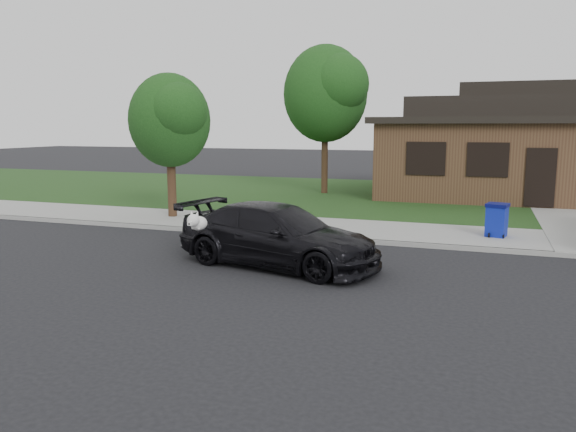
% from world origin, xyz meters
% --- Properties ---
extents(ground, '(120.00, 120.00, 0.00)m').
position_xyz_m(ground, '(0.00, 0.00, 0.00)').
color(ground, black).
rests_on(ground, ground).
extents(sidewalk, '(60.00, 3.00, 0.12)m').
position_xyz_m(sidewalk, '(0.00, 5.00, 0.06)').
color(sidewalk, gray).
rests_on(sidewalk, ground).
extents(curb, '(60.00, 0.12, 0.12)m').
position_xyz_m(curb, '(0.00, 3.50, 0.06)').
color(curb, gray).
rests_on(curb, ground).
extents(lawn, '(60.00, 13.00, 0.13)m').
position_xyz_m(lawn, '(0.00, 13.00, 0.07)').
color(lawn, '#193814').
rests_on(lawn, ground).
extents(sedan, '(4.96, 2.88, 1.35)m').
position_xyz_m(sedan, '(-2.13, 0.57, 0.68)').
color(sedan, black).
rests_on(sedan, ground).
extents(recycling_bin, '(0.65, 0.65, 0.89)m').
position_xyz_m(recycling_bin, '(2.47, 5.03, 0.57)').
color(recycling_bin, '#0E1E9B').
rests_on(recycling_bin, sidewalk).
extents(house, '(12.60, 8.60, 4.65)m').
position_xyz_m(house, '(4.00, 15.00, 2.13)').
color(house, '#422B1C').
rests_on(house, ground).
extents(tree_0, '(3.78, 3.60, 6.34)m').
position_xyz_m(tree_0, '(-4.34, 12.88, 4.48)').
color(tree_0, '#332114').
rests_on(tree_0, ground).
extents(tree_2, '(2.73, 2.60, 4.59)m').
position_xyz_m(tree_2, '(-7.38, 5.11, 3.27)').
color(tree_2, '#332114').
rests_on(tree_2, ground).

